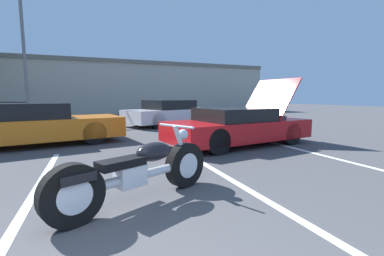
% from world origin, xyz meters
% --- Properties ---
extents(parking_stripe_middle, '(0.12, 5.72, 0.01)m').
position_xyz_m(parking_stripe_middle, '(-0.60, 2.76, 0.00)').
color(parking_stripe_middle, white).
rests_on(parking_stripe_middle, ground).
extents(parking_stripe_back, '(0.12, 5.72, 0.01)m').
position_xyz_m(parking_stripe_back, '(2.35, 2.76, 0.00)').
color(parking_stripe_back, white).
rests_on(parking_stripe_back, ground).
extents(parking_stripe_far, '(0.12, 5.72, 0.01)m').
position_xyz_m(parking_stripe_far, '(5.30, 2.76, 0.00)').
color(parking_stripe_far, white).
rests_on(parking_stripe_far, ground).
extents(far_building, '(32.00, 4.20, 4.40)m').
position_xyz_m(far_building, '(0.00, 22.36, 2.34)').
color(far_building, '#B2AD9E').
rests_on(far_building, ground).
extents(light_pole, '(1.21, 0.28, 8.18)m').
position_xyz_m(light_pole, '(-3.18, 16.60, 4.47)').
color(light_pole, slate).
rests_on(light_pole, ground).
extents(motorcycle, '(2.23, 1.18, 0.98)m').
position_xyz_m(motorcycle, '(0.76, 2.03, 0.41)').
color(motorcycle, black).
rests_on(motorcycle, ground).
extents(show_car_hood_open, '(4.49, 2.44, 1.94)m').
position_xyz_m(show_car_hood_open, '(4.20, 5.14, 0.54)').
color(show_car_hood_open, red).
rests_on(show_car_hood_open, ground).
extents(parked_car_mid_left_row, '(4.88, 2.57, 1.17)m').
position_xyz_m(parked_car_mid_left_row, '(-3.50, 12.95, 0.56)').
color(parked_car_mid_left_row, orange).
rests_on(parked_car_mid_left_row, ground).
extents(parked_car_mid_right_row, '(5.01, 2.69, 1.21)m').
position_xyz_m(parked_car_mid_right_row, '(-1.36, 7.18, 0.58)').
color(parked_car_mid_right_row, orange).
rests_on(parked_car_mid_right_row, ground).
extents(parked_car_right_row, '(5.11, 3.47, 1.23)m').
position_xyz_m(parked_car_right_row, '(3.95, 10.97, 0.60)').
color(parked_car_right_row, silver).
rests_on(parked_car_right_row, ground).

